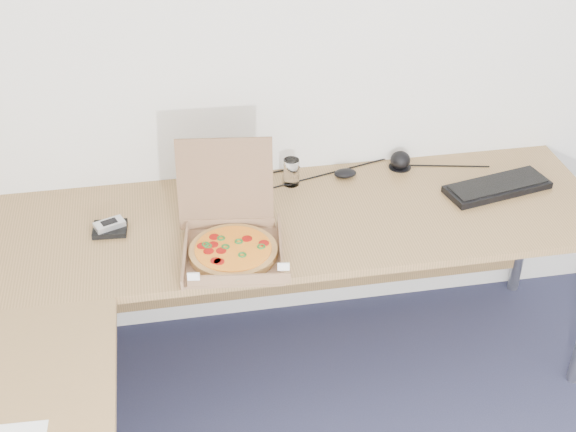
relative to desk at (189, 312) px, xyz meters
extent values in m
cube|color=#9B7443|center=(0.32, 0.43, 0.01)|extent=(2.50, 0.70, 0.03)
cylinder|color=gray|center=(1.52, 0.73, -0.35)|extent=(0.05, 0.05, 0.70)
cube|color=#8D6646|center=(0.17, 0.22, 0.03)|extent=(0.34, 0.34, 0.01)
cube|color=#8D6646|center=(0.17, 0.41, 0.21)|extent=(0.34, 0.07, 0.33)
cylinder|color=#BE8441|center=(0.17, 0.22, 0.05)|extent=(0.30, 0.30, 0.02)
cylinder|color=red|center=(0.17, 0.22, 0.07)|extent=(0.26, 0.26, 0.00)
cylinder|color=white|center=(0.45, 0.66, 0.08)|extent=(0.06, 0.06, 0.11)
cube|color=black|center=(1.23, 0.47, 0.04)|extent=(0.43, 0.23, 0.03)
ellipsoid|color=black|center=(0.67, 0.67, 0.05)|extent=(0.10, 0.08, 0.03)
cube|color=black|center=(-0.25, 0.45, 0.04)|extent=(0.13, 0.11, 0.02)
cube|color=#B2B5BA|center=(-0.25, 0.45, 0.06)|extent=(0.12, 0.09, 0.02)
ellipsoid|color=black|center=(0.91, 0.71, 0.07)|extent=(0.09, 0.09, 0.08)
camera|label=1|loc=(-0.02, -1.92, 1.64)|focal=48.98mm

